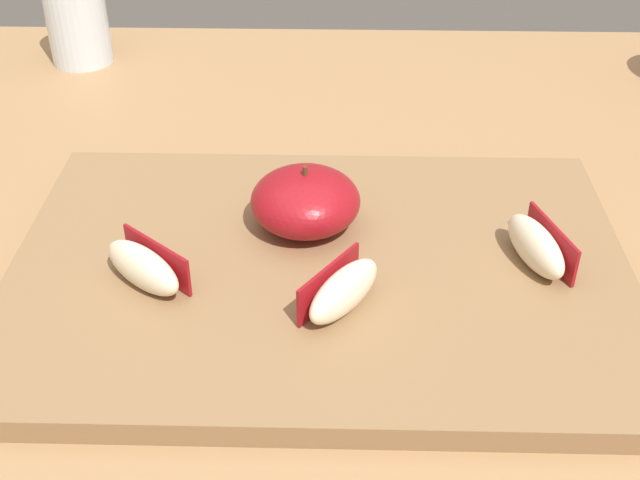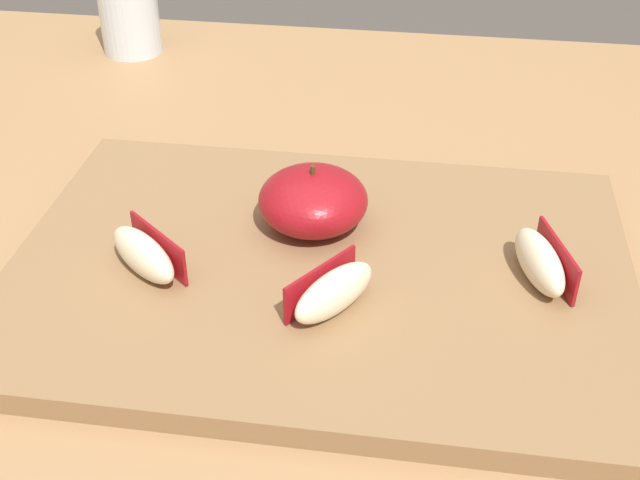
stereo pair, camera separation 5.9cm
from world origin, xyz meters
The scene contains 7 objects.
dining_table centered at (0.00, 0.00, 0.64)m, with size 1.18×0.85×0.75m.
cutting_board centered at (0.08, -0.09, 0.76)m, with size 0.45×0.32×0.02m.
apple_half_skin_up centered at (0.07, -0.04, 0.79)m, with size 0.08×0.08×0.05m.
apple_wedge_right centered at (0.09, -0.14, 0.78)m, with size 0.06×0.07×0.03m.
apple_wedge_front centered at (-0.04, -0.12, 0.78)m, with size 0.07×0.06×0.03m.
apple_wedge_middle centered at (0.23, -0.09, 0.78)m, with size 0.05×0.08×0.03m.
drinking_glass_water centered at (-0.21, 0.32, 0.80)m, with size 0.07×0.07×0.10m.
Camera 2 is at (0.15, -0.57, 1.13)m, focal length 46.22 mm.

